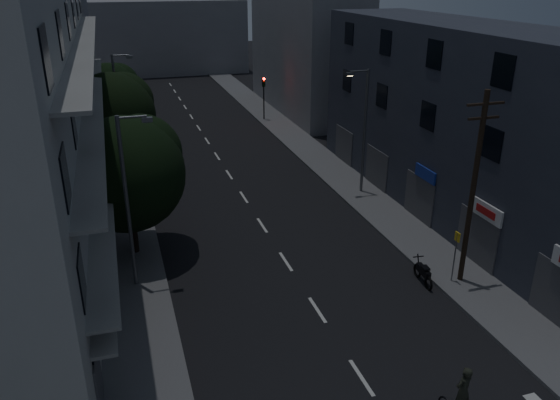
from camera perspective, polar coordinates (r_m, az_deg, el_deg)
ground at (r=40.30m, az=-5.49°, el=2.89°), size 160.00×160.00×0.00m
sidewalk_left at (r=39.57m, az=-16.17°, el=1.80°), size 3.00×90.00×0.15m
sidewalk_right at (r=42.32m, az=4.50°, el=4.01°), size 3.00×90.00×0.15m
lane_markings at (r=46.13m, az=-7.13°, el=5.40°), size 0.15×60.50×0.01m
building_left at (r=31.22m, az=-25.33°, el=8.33°), size 7.00×36.00×14.00m
building_right at (r=33.63m, az=19.01°, el=7.54°), size 6.19×28.00×11.00m
building_far_left at (r=60.61m, az=-22.30°, el=15.82°), size 6.00×20.00×16.00m
building_far_right at (r=58.02m, az=2.64°, el=15.67°), size 6.00×20.00×13.00m
building_far_end at (r=82.97m, az=-12.46°, el=16.27°), size 24.00×8.00×10.00m
tree_near at (r=27.89m, az=-15.68°, el=3.08°), size 5.80×5.80×7.16m
tree_mid at (r=39.58m, az=-17.08°, el=8.74°), size 5.92×5.92×7.29m
tree_far at (r=49.51m, az=-17.33°, el=10.76°), size 5.22×5.22×6.46m
traffic_signal_far_right at (r=53.93m, az=-1.70°, el=11.48°), size 0.28×0.37×4.10m
traffic_signal_far_left at (r=52.49m, az=-15.96°, el=10.32°), size 0.28×0.37×4.10m
street_lamp_left_near at (r=24.72m, az=-15.52°, el=0.49°), size 1.51×0.25×8.00m
street_lamp_right at (r=35.28m, az=8.69°, el=7.67°), size 1.51×0.25×8.00m
street_lamp_left_far at (r=42.93m, az=-16.48°, el=9.70°), size 1.51×0.25×8.00m
utility_pole at (r=25.52m, az=19.57°, el=1.34°), size 1.80×0.24×9.00m
bus_stop_sign at (r=26.44m, az=17.90°, el=-4.77°), size 0.06×0.35×2.52m
motorcycle at (r=26.80m, az=14.73°, el=-7.44°), size 0.55×1.89×1.21m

